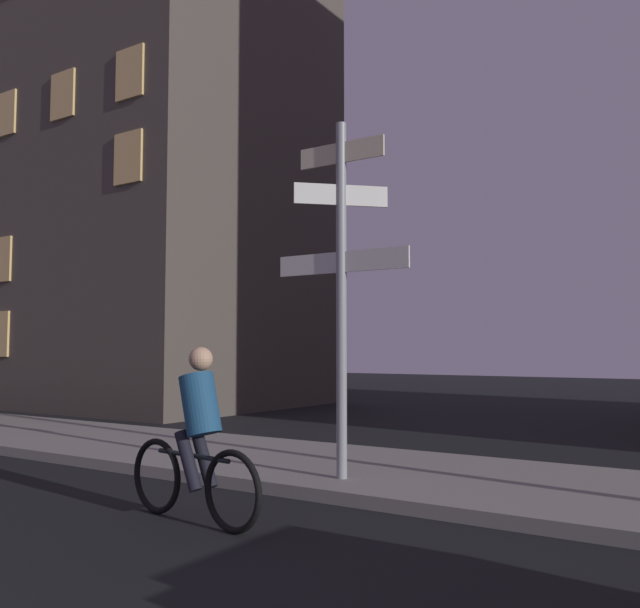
{
  "coord_description": "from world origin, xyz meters",
  "views": [
    {
      "loc": [
        3.99,
        -0.2,
        1.58
      ],
      "look_at": [
        -0.47,
        6.57,
        2.13
      ],
      "focal_mm": 38.12,
      "sensor_mm": 36.0,
      "label": 1
    }
  ],
  "objects": [
    {
      "name": "signpost",
      "position": [
        -0.06,
        6.4,
        2.5
      ],
      "size": [
        1.72,
        0.8,
        4.08
      ],
      "color": "gray",
      "rests_on": "sidewalk_kerb"
    },
    {
      "name": "building_left_block",
      "position": [
        -13.0,
        13.86,
        7.45
      ],
      "size": [
        12.35,
        7.51,
        14.91
      ],
      "color": "#4C443D",
      "rests_on": "ground_plane"
    },
    {
      "name": "sidewalk_kerb",
      "position": [
        0.0,
        7.28,
        0.07
      ],
      "size": [
        40.0,
        3.03,
        0.14
      ],
      "primitive_type": "cube",
      "color": "gray",
      "rests_on": "ground_plane"
    },
    {
      "name": "cyclist",
      "position": [
        -0.42,
        4.43,
        0.75
      ],
      "size": [
        1.81,
        0.38,
        1.61
      ],
      "color": "black",
      "rests_on": "ground_plane"
    }
  ]
}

